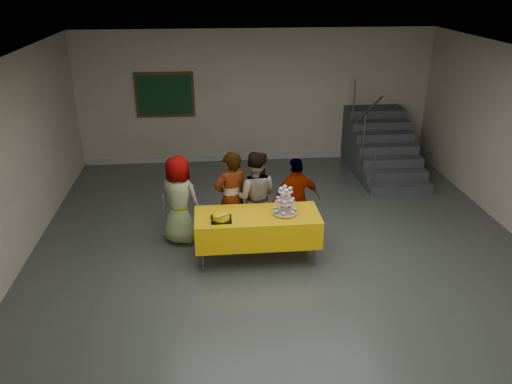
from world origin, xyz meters
TOP-DOWN VIEW (x-y plane):
  - room_shell at (0.00, 0.02)m, footprint 10.00×10.04m
  - bake_table at (-0.42, 0.51)m, footprint 1.88×0.78m
  - cupcake_stand at (-0.00, 0.49)m, footprint 0.38×0.38m
  - bear_cake at (-0.97, 0.38)m, footprint 0.32×0.36m
  - schoolchild_a at (-1.62, 1.19)m, footprint 0.86×0.73m
  - schoolchild_b at (-0.78, 1.08)m, footprint 0.68×0.57m
  - schoolchild_c at (-0.40, 1.15)m, footprint 0.84×0.71m
  - schoolchild_d at (0.27, 1.09)m, footprint 0.89×0.50m
  - staircase at (2.70, 4.13)m, footprint 1.30×2.40m
  - noticeboard at (-2.05, 4.96)m, footprint 1.30×0.05m

SIDE VIEW (x-z plane):
  - staircase at x=2.70m, z-range -0.53..1.51m
  - bake_table at x=-0.42m, z-range 0.17..0.94m
  - schoolchild_d at x=0.27m, z-range 0.00..1.43m
  - schoolchild_a at x=-1.62m, z-range 0.00..1.49m
  - schoolchild_c at x=-0.40m, z-range 0.00..1.54m
  - schoolchild_b at x=-0.78m, z-range 0.00..1.58m
  - bear_cake at x=-0.97m, z-range 0.77..0.89m
  - cupcake_stand at x=0.00m, z-range 0.72..1.17m
  - noticeboard at x=-2.05m, z-range 1.10..2.10m
  - room_shell at x=0.00m, z-range 0.62..3.64m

